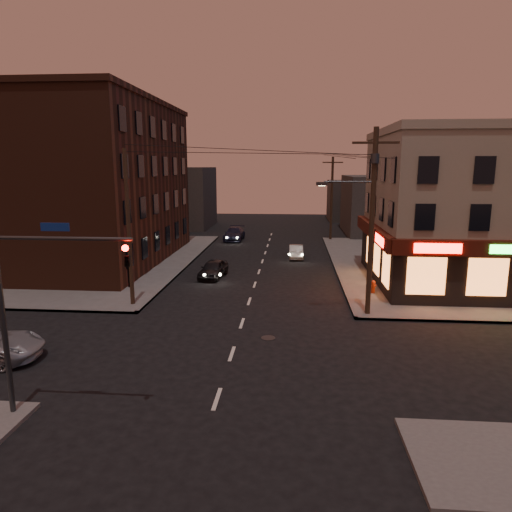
# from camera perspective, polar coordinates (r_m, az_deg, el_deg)

# --- Properties ---
(ground) EXTENTS (120.00, 120.00, 0.00)m
(ground) POSITION_cam_1_polar(r_m,az_deg,el_deg) (20.67, -3.03, -12.11)
(ground) COLOR black
(ground) RESTS_ON ground
(sidewalk_ne) EXTENTS (24.00, 28.00, 0.15)m
(sidewalk_ne) POSITION_cam_1_polar(r_m,az_deg,el_deg) (41.61, 26.28, -1.20)
(sidewalk_ne) COLOR #514F4C
(sidewalk_ne) RESTS_ON ground
(sidewalk_nw) EXTENTS (24.00, 28.00, 0.15)m
(sidewalk_nw) POSITION_cam_1_polar(r_m,az_deg,el_deg) (43.81, -23.49, -0.40)
(sidewalk_nw) COLOR #514F4C
(sidewalk_nw) RESTS_ON ground
(pizza_building) EXTENTS (15.85, 12.85, 10.50)m
(pizza_building) POSITION_cam_1_polar(r_m,az_deg,el_deg) (34.99, 27.16, 5.34)
(pizza_building) COLOR gray
(pizza_building) RESTS_ON sidewalk_ne
(brick_apartment) EXTENTS (12.00, 20.00, 13.00)m
(brick_apartment) POSITION_cam_1_polar(r_m,az_deg,el_deg) (41.52, -19.89, 8.44)
(brick_apartment) COLOR #462316
(brick_apartment) RESTS_ON sidewalk_nw
(bg_building_ne_a) EXTENTS (10.00, 12.00, 7.00)m
(bg_building_ne_a) POSITION_cam_1_polar(r_m,az_deg,el_deg) (58.12, 16.05, 6.15)
(bg_building_ne_a) COLOR #3F3D3A
(bg_building_ne_a) RESTS_ON ground
(bg_building_nw) EXTENTS (9.00, 10.00, 8.00)m
(bg_building_nw) POSITION_cam_1_polar(r_m,az_deg,el_deg) (62.91, -9.78, 7.23)
(bg_building_nw) COLOR #3F3D3A
(bg_building_nw) RESTS_ON ground
(bg_building_ne_b) EXTENTS (8.00, 8.00, 6.00)m
(bg_building_ne_b) POSITION_cam_1_polar(r_m,az_deg,el_deg) (71.61, 12.28, 6.80)
(bg_building_ne_b) COLOR #3F3D3A
(bg_building_ne_b) RESTS_ON ground
(utility_pole_main) EXTENTS (4.20, 0.44, 10.00)m
(utility_pole_main) POSITION_cam_1_polar(r_m,az_deg,el_deg) (25.05, 14.07, 5.34)
(utility_pole_main) COLOR #382619
(utility_pole_main) RESTS_ON sidewalk_ne
(utility_pole_far) EXTENTS (0.26, 0.26, 9.00)m
(utility_pole_far) POSITION_cam_1_polar(r_m,az_deg,el_deg) (51.10, 9.44, 7.09)
(utility_pole_far) COLOR #382619
(utility_pole_far) RESTS_ON sidewalk_ne
(utility_pole_west) EXTENTS (0.24, 0.24, 9.00)m
(utility_pole_west) POSITION_cam_1_polar(r_m,az_deg,el_deg) (27.22, -15.62, 3.35)
(utility_pole_west) COLOR #382619
(utility_pole_west) RESTS_ON sidewalk_nw
(traffic_signal) EXTENTS (4.49, 0.32, 6.47)m
(traffic_signal) POSITION_cam_1_polar(r_m,az_deg,el_deg) (16.04, -26.26, -4.49)
(traffic_signal) COLOR #333538
(traffic_signal) RESTS_ON ground
(sedan_near) EXTENTS (2.04, 4.00, 1.31)m
(sedan_near) POSITION_cam_1_polar(r_m,az_deg,el_deg) (34.07, -5.36, -1.61)
(sedan_near) COLOR black
(sedan_near) RESTS_ON ground
(sedan_mid) EXTENTS (1.30, 3.56, 1.16)m
(sedan_mid) POSITION_cam_1_polar(r_m,az_deg,el_deg) (41.22, 5.03, 0.54)
(sedan_mid) COLOR gray
(sedan_mid) RESTS_ON ground
(sedan_far) EXTENTS (2.12, 4.94, 1.42)m
(sedan_far) POSITION_cam_1_polar(r_m,az_deg,el_deg) (51.14, -2.73, 2.79)
(sedan_far) COLOR #181A30
(sedan_far) RESTS_ON ground
(fire_hydrant) EXTENTS (0.38, 0.38, 0.83)m
(fire_hydrant) POSITION_cam_1_polar(r_m,az_deg,el_deg) (30.22, 14.44, -3.67)
(fire_hydrant) COLOR maroon
(fire_hydrant) RESTS_ON sidewalk_ne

